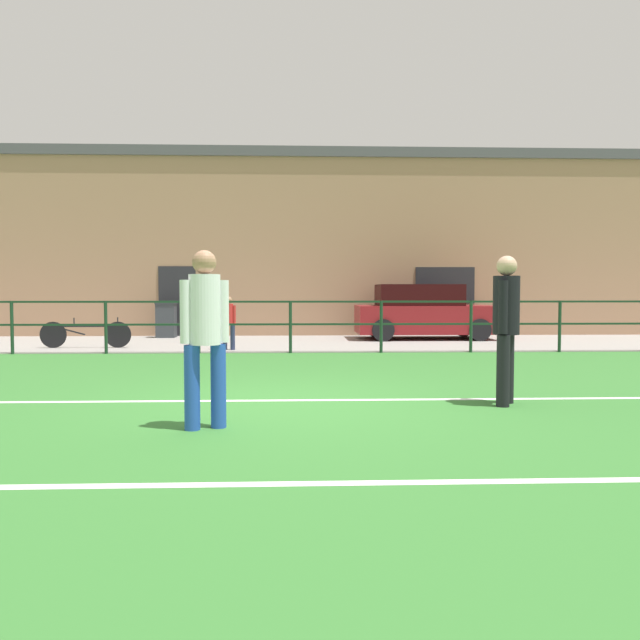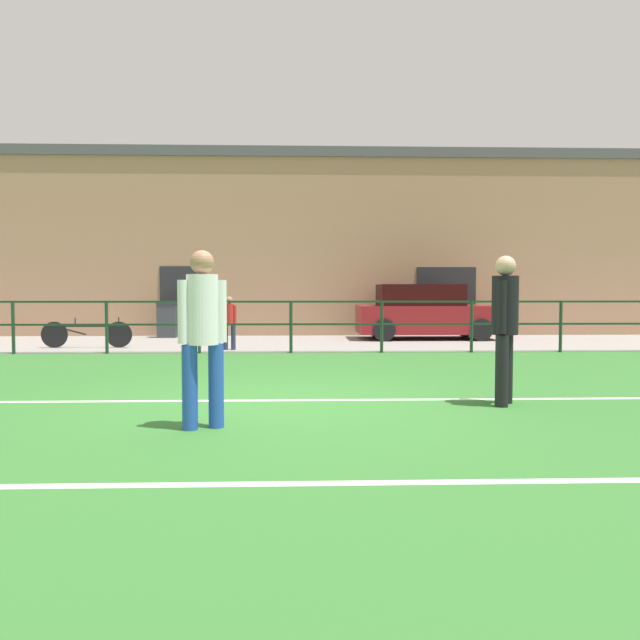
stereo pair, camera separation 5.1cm
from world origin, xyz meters
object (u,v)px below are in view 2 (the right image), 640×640
at_px(player_striker, 203,328).
at_px(spectator_child, 229,320).
at_px(parked_car_red, 425,313).
at_px(trash_bin_0, 167,319).
at_px(bicycle_parked_0, 86,334).
at_px(player_goalkeeper, 505,321).

xyz_separation_m(player_striker, spectator_child, (-0.66, 7.91, -0.29)).
relative_size(parked_car_red, trash_bin_0, 3.68).
relative_size(spectator_child, bicycle_parked_0, 0.57).
bearing_deg(bicycle_parked_0, player_goalkeeper, -44.64).
relative_size(player_goalkeeper, player_striker, 1.01).
bearing_deg(player_goalkeeper, player_striker, -41.41).
relative_size(player_goalkeeper, parked_car_red, 0.46).
bearing_deg(player_striker, spectator_child, 73.83).
distance_m(player_goalkeeper, spectator_child, 7.89).
relative_size(player_goalkeeper, bicycle_parked_0, 0.83).
xyz_separation_m(bicycle_parked_0, trash_bin_0, (1.22, 3.17, 0.20)).
distance_m(player_goalkeeper, bicycle_parked_0, 10.54).
bearing_deg(player_striker, bicycle_parked_0, 94.73).
xyz_separation_m(spectator_child, parked_car_red, (5.10, 3.04, 0.03)).
distance_m(spectator_child, bicycle_parked_0, 3.52).
bearing_deg(player_striker, player_goalkeeper, -2.26).
height_order(parked_car_red, trash_bin_0, parked_car_red).
bearing_deg(trash_bin_0, player_goalkeeper, -59.33).
height_order(player_striker, trash_bin_0, player_striker).
relative_size(player_goalkeeper, trash_bin_0, 1.70).
relative_size(player_striker, trash_bin_0, 1.68).
bearing_deg(bicycle_parked_0, trash_bin_0, 68.94).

